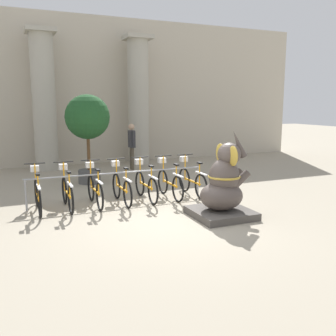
% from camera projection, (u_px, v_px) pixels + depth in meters
% --- Properties ---
extents(ground_plane, '(60.00, 60.00, 0.00)m').
position_uv_depth(ground_plane, '(171.00, 220.00, 8.11)').
color(ground_plane, '#9E937F').
extents(building_facade, '(20.00, 0.20, 6.00)m').
position_uv_depth(building_facade, '(88.00, 91.00, 15.40)').
color(building_facade, '#BCB29E').
rests_on(building_facade, ground_plane).
extents(column_left, '(1.06, 1.06, 5.16)m').
position_uv_depth(column_left, '(44.00, 100.00, 13.85)').
color(column_left, '#ADA899').
rests_on(column_left, ground_plane).
extents(column_right, '(1.06, 1.06, 5.16)m').
position_uv_depth(column_right, '(138.00, 100.00, 15.26)').
color(column_right, '#ADA899').
rests_on(column_right, ground_plane).
extents(bike_rack, '(4.61, 0.05, 0.77)m').
position_uv_depth(bike_rack, '(119.00, 178.00, 9.54)').
color(bike_rack, gray).
rests_on(bike_rack, ground_plane).
extents(bicycle_0, '(0.48, 1.70, 1.09)m').
position_uv_depth(bicycle_0, '(38.00, 194.00, 8.68)').
color(bicycle_0, black).
rests_on(bicycle_0, ground_plane).
extents(bicycle_1, '(0.48, 1.70, 1.09)m').
position_uv_depth(bicycle_1, '(67.00, 192.00, 8.93)').
color(bicycle_1, black).
rests_on(bicycle_1, ground_plane).
extents(bicycle_2, '(0.48, 1.70, 1.09)m').
position_uv_depth(bicycle_2, '(95.00, 189.00, 9.21)').
color(bicycle_2, black).
rests_on(bicycle_2, ground_plane).
extents(bicycle_3, '(0.48, 1.70, 1.09)m').
position_uv_depth(bicycle_3, '(121.00, 187.00, 9.44)').
color(bicycle_3, black).
rests_on(bicycle_3, ground_plane).
extents(bicycle_4, '(0.48, 1.70, 1.09)m').
position_uv_depth(bicycle_4, '(146.00, 184.00, 9.75)').
color(bicycle_4, black).
rests_on(bicycle_4, ground_plane).
extents(bicycle_5, '(0.48, 1.70, 1.09)m').
position_uv_depth(bicycle_5, '(169.00, 182.00, 9.99)').
color(bicycle_5, black).
rests_on(bicycle_5, ground_plane).
extents(bicycle_6, '(0.48, 1.70, 1.09)m').
position_uv_depth(bicycle_6, '(192.00, 180.00, 10.25)').
color(bicycle_6, black).
rests_on(bicycle_6, ground_plane).
extents(elephant_statue, '(1.26, 1.26, 1.94)m').
position_uv_depth(elephant_statue, '(223.00, 188.00, 8.26)').
color(elephant_statue, '#4C4742').
rests_on(elephant_statue, ground_plane).
extents(person_pedestrian, '(0.23, 0.47, 1.74)m').
position_uv_depth(person_pedestrian, '(132.00, 142.00, 14.11)').
color(person_pedestrian, brown).
rests_on(person_pedestrian, ground_plane).
extents(potted_tree, '(1.38, 1.38, 2.78)m').
position_uv_depth(potted_tree, '(87.00, 121.00, 11.55)').
color(potted_tree, '#4C4C4C').
rests_on(potted_tree, ground_plane).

